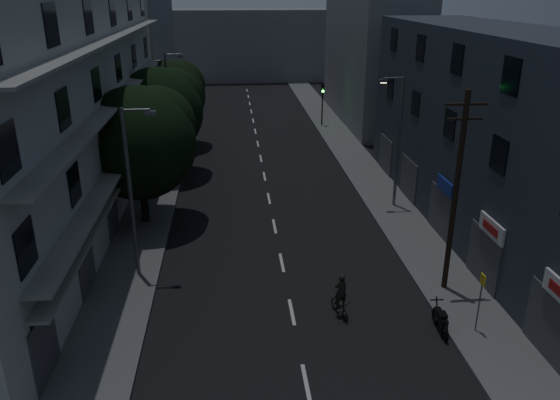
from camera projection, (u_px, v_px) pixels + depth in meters
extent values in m
plane|color=black|center=(264.00, 174.00, 40.44)|extent=(160.00, 160.00, 0.00)
cube|color=#565659|center=(161.00, 176.00, 39.78)|extent=(3.00, 90.00, 0.15)
cube|color=#565659|center=(363.00, 170.00, 41.05)|extent=(3.00, 90.00, 0.15)
cube|color=beige|center=(306.00, 383.00, 19.11)|extent=(0.15, 2.00, 0.01)
cube|color=beige|center=(292.00, 312.00, 23.28)|extent=(0.15, 2.00, 0.01)
cube|color=beige|center=(282.00, 263.00, 27.46)|extent=(0.15, 2.00, 0.01)
cube|color=beige|center=(274.00, 226.00, 31.63)|extent=(0.15, 2.00, 0.01)
cube|color=beige|center=(269.00, 198.00, 35.80)|extent=(0.15, 2.00, 0.01)
cube|color=beige|center=(264.00, 176.00, 39.98)|extent=(0.15, 2.00, 0.01)
cube|color=beige|center=(261.00, 158.00, 44.15)|extent=(0.15, 2.00, 0.01)
cube|color=beige|center=(258.00, 144.00, 48.32)|extent=(0.15, 2.00, 0.01)
cube|color=beige|center=(255.00, 131.00, 52.50)|extent=(0.15, 2.00, 0.01)
cube|color=beige|center=(253.00, 121.00, 56.67)|extent=(0.15, 2.00, 0.01)
cube|color=beige|center=(251.00, 111.00, 60.85)|extent=(0.15, 2.00, 0.01)
cube|color=beige|center=(250.00, 103.00, 65.02)|extent=(0.15, 2.00, 0.01)
cube|color=beige|center=(248.00, 96.00, 69.19)|extent=(0.15, 2.00, 0.01)
cube|color=beige|center=(247.00, 90.00, 73.37)|extent=(0.15, 2.00, 0.01)
cube|color=#B2B3AD|center=(56.00, 101.00, 30.38)|extent=(6.00, 36.00, 14.00)
cube|color=black|center=(42.00, 332.00, 18.54)|extent=(0.06, 1.60, 1.60)
cube|color=black|center=(84.00, 252.00, 24.11)|extent=(0.06, 1.60, 1.60)
cube|color=black|center=(111.00, 203.00, 29.67)|extent=(0.06, 1.60, 1.60)
cube|color=black|center=(129.00, 169.00, 35.24)|extent=(0.06, 1.60, 1.60)
cube|color=black|center=(142.00, 144.00, 40.80)|extent=(0.06, 1.60, 1.60)
cube|color=black|center=(152.00, 125.00, 46.37)|extent=(0.06, 1.60, 1.60)
cube|color=black|center=(26.00, 247.00, 17.38)|extent=(0.06, 1.60, 1.60)
cube|color=black|center=(74.00, 184.00, 22.94)|extent=(0.06, 1.60, 1.60)
cube|color=black|center=(104.00, 146.00, 28.51)|extent=(0.06, 1.60, 1.60)
cube|color=black|center=(124.00, 120.00, 34.07)|extent=(0.06, 1.60, 1.60)
cube|color=black|center=(138.00, 101.00, 39.64)|extent=(0.06, 1.60, 1.60)
cube|color=black|center=(149.00, 87.00, 45.20)|extent=(0.06, 1.60, 1.60)
cube|color=black|center=(7.00, 151.00, 16.21)|extent=(0.06, 1.60, 1.60)
cube|color=black|center=(63.00, 109.00, 21.78)|extent=(0.06, 1.60, 1.60)
cube|color=black|center=(96.00, 84.00, 27.34)|extent=(0.06, 1.60, 1.60)
cube|color=black|center=(118.00, 68.00, 32.91)|extent=(0.06, 1.60, 1.60)
cube|color=black|center=(134.00, 56.00, 38.47)|extent=(0.06, 1.60, 1.60)
cube|color=black|center=(146.00, 47.00, 44.04)|extent=(0.06, 1.60, 1.60)
cube|color=black|center=(51.00, 25.00, 20.61)|extent=(0.06, 1.60, 1.60)
cube|color=black|center=(88.00, 17.00, 26.18)|extent=(0.06, 1.60, 1.60)
cube|color=black|center=(112.00, 12.00, 31.74)|extent=(0.06, 1.60, 1.60)
cube|color=black|center=(129.00, 8.00, 37.31)|extent=(0.06, 1.60, 1.60)
cube|color=black|center=(142.00, 5.00, 42.87)|extent=(0.06, 1.60, 1.60)
cube|color=gray|center=(126.00, 152.00, 31.77)|extent=(1.00, 32.40, 0.12)
cube|color=gray|center=(120.00, 97.00, 30.60)|extent=(1.00, 32.40, 0.12)
cube|color=gray|center=(113.00, 38.00, 29.44)|extent=(1.00, 32.40, 0.12)
cube|color=gray|center=(125.00, 166.00, 32.09)|extent=(0.80, 32.40, 0.12)
cube|color=#424247|center=(45.00, 347.00, 18.76)|extent=(0.06, 2.40, 2.40)
cube|color=#424247|center=(86.00, 264.00, 24.33)|extent=(0.06, 2.40, 2.40)
cube|color=#424247|center=(112.00, 213.00, 29.89)|extent=(0.06, 2.40, 2.40)
cube|color=#424247|center=(130.00, 177.00, 35.46)|extent=(0.06, 2.40, 2.40)
cube|color=#424247|center=(143.00, 152.00, 41.02)|extent=(0.06, 2.40, 2.40)
cube|color=#424247|center=(153.00, 132.00, 46.59)|extent=(0.06, 2.40, 2.40)
cube|color=#2D323D|center=(499.00, 136.00, 29.26)|extent=(6.00, 28.00, 11.00)
cube|color=black|center=(499.00, 155.00, 23.15)|extent=(0.06, 1.40, 1.50)
cube|color=black|center=(450.00, 125.00, 28.25)|extent=(0.06, 1.40, 1.50)
cube|color=black|center=(416.00, 104.00, 33.35)|extent=(0.06, 1.40, 1.50)
cube|color=black|center=(390.00, 88.00, 38.45)|extent=(0.06, 1.40, 1.50)
cube|color=black|center=(511.00, 76.00, 21.95)|extent=(0.06, 1.40, 1.50)
cube|color=black|center=(457.00, 59.00, 27.05)|extent=(0.06, 1.40, 1.50)
cube|color=black|center=(421.00, 48.00, 32.15)|extent=(0.06, 1.40, 1.50)
cube|color=black|center=(394.00, 40.00, 37.25)|extent=(0.06, 1.40, 1.50)
cube|color=#424247|center=(549.00, 327.00, 19.83)|extent=(0.06, 3.00, 2.60)
cube|color=#424247|center=(483.00, 258.00, 24.93)|extent=(0.06, 3.00, 2.60)
cube|color=#424247|center=(439.00, 212.00, 30.03)|extent=(0.06, 3.00, 2.60)
cube|color=#424247|center=(408.00, 179.00, 35.13)|extent=(0.06, 3.00, 2.60)
cube|color=#424247|center=(385.00, 155.00, 40.23)|extent=(0.06, 3.00, 2.60)
cube|color=silver|center=(492.00, 228.00, 23.84)|extent=(0.12, 2.20, 0.80)
cube|color=#B21414|center=(490.00, 228.00, 23.84)|extent=(0.02, 1.40, 0.36)
cube|color=navy|center=(445.00, 186.00, 28.94)|extent=(0.12, 2.00, 0.70)
cube|color=slate|center=(136.00, 37.00, 57.84)|extent=(6.00, 20.00, 16.00)
cube|color=slate|center=(371.00, 56.00, 54.87)|extent=(6.00, 20.00, 13.00)
cube|color=slate|center=(244.00, 45.00, 80.36)|extent=(24.00, 8.00, 10.00)
cylinder|color=black|center=(143.00, 186.00, 31.28)|extent=(0.44, 0.44, 4.26)
sphere|color=black|center=(139.00, 143.00, 30.35)|extent=(6.39, 6.39, 6.39)
sphere|color=black|center=(157.00, 125.00, 30.89)|extent=(4.48, 4.48, 4.48)
sphere|color=black|center=(121.00, 138.00, 29.52)|extent=(4.16, 4.16, 4.16)
cylinder|color=black|center=(161.00, 146.00, 39.39)|extent=(0.44, 0.44, 4.16)
sphere|color=black|center=(159.00, 112.00, 38.48)|extent=(6.26, 6.26, 6.26)
sphere|color=black|center=(172.00, 99.00, 39.00)|extent=(4.39, 4.39, 4.39)
sphere|color=black|center=(146.00, 107.00, 37.66)|extent=(4.07, 4.07, 4.07)
cylinder|color=black|center=(172.00, 123.00, 46.58)|extent=(0.44, 0.44, 3.93)
sphere|color=black|center=(170.00, 95.00, 45.72)|extent=(5.87, 5.87, 5.87)
sphere|color=black|center=(181.00, 85.00, 46.21)|extent=(4.11, 4.11, 4.11)
sphere|color=black|center=(160.00, 92.00, 44.95)|extent=(3.82, 3.82, 3.82)
cylinder|color=black|center=(322.00, 109.00, 53.65)|extent=(0.12, 0.12, 3.20)
cube|color=black|center=(323.00, 88.00, 52.91)|extent=(0.28, 0.22, 0.90)
sphere|color=black|center=(323.00, 85.00, 52.65)|extent=(0.22, 0.22, 0.22)
sphere|color=#3F330C|center=(323.00, 88.00, 52.76)|extent=(0.22, 0.22, 0.22)
sphere|color=#0CFF26|center=(323.00, 91.00, 52.87)|extent=(0.22, 0.22, 0.22)
cylinder|color=black|center=(186.00, 111.00, 52.94)|extent=(0.12, 0.12, 3.20)
cube|color=black|center=(184.00, 90.00, 52.19)|extent=(0.28, 0.22, 0.90)
sphere|color=black|center=(184.00, 86.00, 51.93)|extent=(0.22, 0.22, 0.22)
sphere|color=#3F330C|center=(184.00, 89.00, 52.04)|extent=(0.22, 0.22, 0.22)
sphere|color=#0CFF26|center=(184.00, 93.00, 52.15)|extent=(0.22, 0.22, 0.22)
cylinder|color=slate|center=(131.00, 195.00, 24.67)|extent=(0.18, 0.18, 8.00)
cylinder|color=slate|center=(136.00, 110.00, 23.30)|extent=(1.20, 0.10, 0.10)
cube|color=slate|center=(150.00, 113.00, 23.41)|extent=(0.45, 0.25, 0.18)
cube|color=#4C4C4C|center=(151.00, 115.00, 23.45)|extent=(0.35, 0.18, 0.04)
cylinder|color=slate|center=(399.00, 143.00, 32.94)|extent=(0.18, 0.18, 8.00)
cylinder|color=slate|center=(394.00, 78.00, 31.47)|extent=(1.20, 0.10, 0.10)
cube|color=slate|center=(383.00, 81.00, 31.48)|extent=(0.45, 0.25, 0.18)
cube|color=#FFD88C|center=(383.00, 82.00, 31.51)|extent=(0.35, 0.18, 0.04)
cylinder|color=#5A5C62|center=(169.00, 104.00, 43.93)|extent=(0.18, 0.18, 8.00)
cylinder|color=#5A5C62|center=(173.00, 54.00, 42.56)|extent=(1.20, 0.10, 0.10)
cube|color=#5A5C62|center=(180.00, 56.00, 42.66)|extent=(0.45, 0.25, 0.18)
cube|color=#4C4C4C|center=(181.00, 58.00, 42.70)|extent=(0.35, 0.18, 0.04)
cylinder|color=black|center=(455.00, 195.00, 23.33)|extent=(0.24, 0.24, 9.00)
cube|color=black|center=(467.00, 104.00, 21.91)|extent=(1.80, 0.10, 0.10)
cube|color=black|center=(465.00, 119.00, 22.12)|extent=(1.50, 0.10, 0.10)
cylinder|color=#595B60|center=(479.00, 303.00, 21.33)|extent=(0.06, 0.06, 2.50)
cube|color=yellow|center=(483.00, 280.00, 20.95)|extent=(0.05, 0.35, 0.45)
torus|color=black|center=(445.00, 333.00, 21.35)|extent=(0.14, 0.71, 0.70)
torus|color=black|center=(435.00, 316.00, 22.46)|extent=(0.14, 0.71, 0.70)
cube|color=black|center=(441.00, 318.00, 21.79)|extent=(0.30, 1.10, 0.35)
cube|color=black|center=(443.00, 314.00, 21.56)|extent=(0.32, 0.46, 0.10)
cylinder|color=black|center=(437.00, 307.00, 22.25)|extent=(0.08, 0.43, 0.84)
cube|color=black|center=(437.00, 300.00, 22.24)|extent=(0.55, 0.07, 0.04)
imported|color=black|center=(340.00, 307.00, 22.91)|extent=(0.93, 1.63, 0.81)
imported|color=black|center=(341.00, 291.00, 22.63)|extent=(0.65, 0.51, 1.55)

